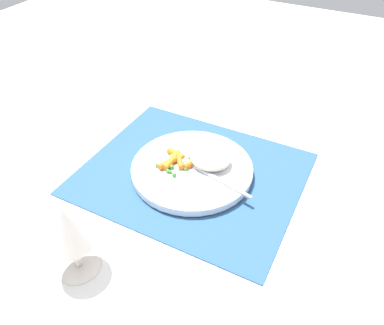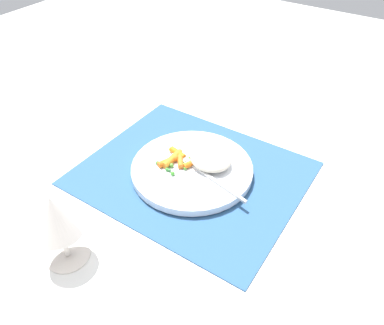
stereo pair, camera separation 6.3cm
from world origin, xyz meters
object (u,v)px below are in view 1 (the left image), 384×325
(plate, at_px, (192,169))
(wine_glass, at_px, (67,227))
(carrot_portion, at_px, (177,160))
(rice_mound, at_px, (210,158))
(fork, at_px, (201,170))

(plate, relative_size, wine_glass, 1.83)
(plate, distance_m, carrot_portion, 0.04)
(wine_glass, bearing_deg, carrot_portion, -95.35)
(rice_mound, height_order, fork, rice_mound)
(rice_mound, xyz_separation_m, fork, (0.00, 0.03, -0.01))
(carrot_portion, bearing_deg, wine_glass, 84.65)
(plate, relative_size, rice_mound, 2.91)
(wine_glass, bearing_deg, rice_mound, -105.93)
(rice_mound, relative_size, carrot_portion, 1.10)
(plate, xyz_separation_m, carrot_portion, (0.03, 0.00, 0.01))
(fork, bearing_deg, carrot_portion, -1.53)
(rice_mound, bearing_deg, carrot_portion, 25.39)
(fork, bearing_deg, plate, -13.27)
(carrot_portion, bearing_deg, rice_mound, -154.61)
(plate, relative_size, fork, 1.28)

